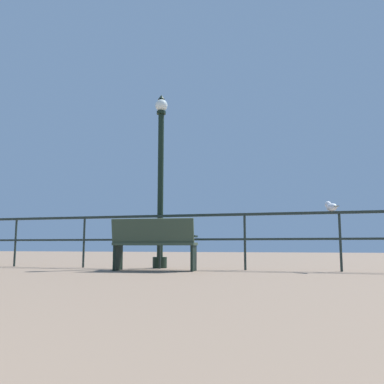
{
  "coord_description": "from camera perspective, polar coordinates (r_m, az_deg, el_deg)",
  "views": [
    {
      "loc": [
        2.78,
        1.59,
        0.45
      ],
      "look_at": [
        0.79,
        8.74,
        1.42
      ],
      "focal_mm": 38.3,
      "sensor_mm": 36.0,
      "label": 1
    }
  ],
  "objects": [
    {
      "name": "pier_railing",
      "position": [
        8.15,
        -4.46,
        -5.19
      ],
      "size": [
        23.55,
        0.05,
        1.06
      ],
      "color": "#212D28",
      "rests_on": "ground_plane"
    },
    {
      "name": "bench_near_left",
      "position": [
        7.44,
        -5.3,
        -6.86
      ],
      "size": [
        1.54,
        0.74,
        0.93
      ],
      "color": "#324231",
      "rests_on": "ground_plane"
    },
    {
      "name": "lamppost_center",
      "position": [
        8.51,
        -4.4,
        1.86
      ],
      "size": [
        0.29,
        0.29,
        3.64
      ],
      "color": "black",
      "rests_on": "ground_plane"
    },
    {
      "name": "seagull_on_rail",
      "position": [
        7.72,
        18.79,
        -1.93
      ],
      "size": [
        0.26,
        0.38,
        0.19
      ],
      "color": "white",
      "rests_on": "pier_railing"
    }
  ]
}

